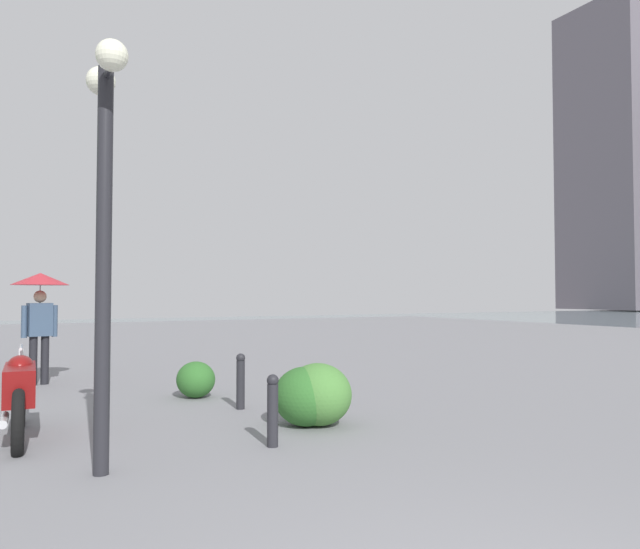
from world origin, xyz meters
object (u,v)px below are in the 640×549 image
at_px(lamppost, 104,191).
at_px(bollard_mid, 241,380).
at_px(motorcycle, 19,393).
at_px(pedestrian, 40,296).
at_px(bollard_near, 273,409).

relative_size(lamppost, bollard_mid, 4.87).
distance_m(motorcycle, pedestrian, 4.49).
distance_m(lamppost, bollard_mid, 3.87).
bearing_deg(bollard_mid, bollard_near, 168.78).
relative_size(lamppost, motorcycle, 1.77).
relative_size(pedestrian, bollard_mid, 2.57).
bearing_deg(pedestrian, motorcycle, 174.92).
xyz_separation_m(lamppost, motorcycle, (1.89, 0.64, -2.08)).
xyz_separation_m(motorcycle, bollard_mid, (0.45, -2.83, -0.09)).
relative_size(lamppost, bollard_near, 4.99).
distance_m(lamppost, motorcycle, 2.88).
bearing_deg(lamppost, bollard_near, -83.94).
bearing_deg(lamppost, pedestrian, 2.30).
bearing_deg(motorcycle, lamppost, -161.45).
bearing_deg(motorcycle, bollard_near, -125.42).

